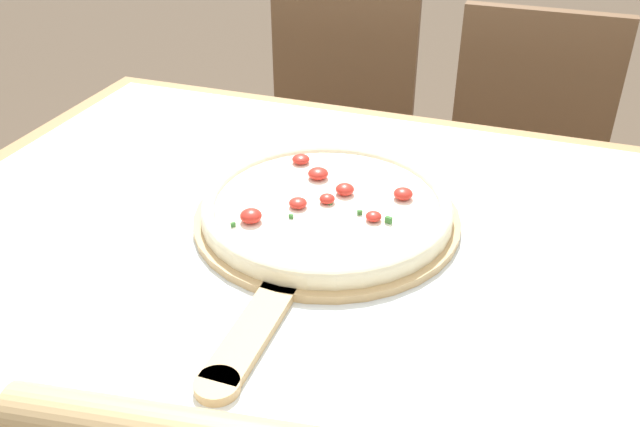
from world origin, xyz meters
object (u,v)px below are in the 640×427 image
object	(u,v)px
pizza	(327,206)
chair_right	(520,173)
pizza_peel	(323,224)
chair_left	(335,145)

from	to	relation	value
pizza	chair_right	size ratio (longest dim) A/B	0.40
pizza_peel	pizza	world-z (taller)	pizza
pizza_peel	chair_left	bearing A→B (deg)	106.90
pizza_peel	chair_right	size ratio (longest dim) A/B	0.63
chair_left	chair_right	distance (m)	0.48
pizza_peel	chair_left	distance (m)	0.85
chair_right	chair_left	bearing A→B (deg)	-179.57
pizza_peel	chair_right	world-z (taller)	chair_right
chair_left	pizza_peel	bearing A→B (deg)	-77.89
pizza	chair_left	size ratio (longest dim) A/B	0.40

